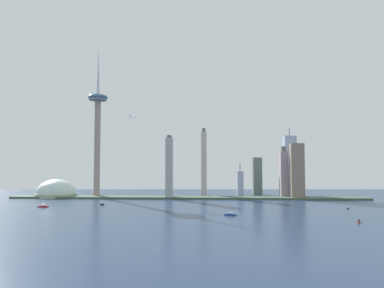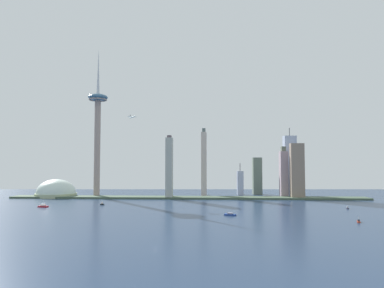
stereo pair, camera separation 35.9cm
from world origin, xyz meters
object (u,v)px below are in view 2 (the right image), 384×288
at_px(observation_tower, 98,121).
at_px(skyscraper_1, 204,163).
at_px(skyscraper_0, 257,176).
at_px(skyscraper_2, 169,168).
at_px(boat_0, 102,204).
at_px(skyscraper_4, 297,171).
at_px(boat_4, 43,206).
at_px(boat_3, 348,208).
at_px(stadium_dome, 56,193).
at_px(skyscraper_3, 290,166).
at_px(boat_2, 230,214).
at_px(airplane, 132,117).
at_px(skyscraper_6, 284,173).
at_px(boat_1, 359,221).
at_px(skyscraper_5, 240,183).

relative_size(observation_tower, skyscraper_1, 2.13).
bearing_deg(skyscraper_0, skyscraper_2, -150.65).
bearing_deg(skyscraper_0, boat_0, -142.78).
height_order(skyscraper_4, boat_4, skyscraper_4).
bearing_deg(skyscraper_2, boat_3, -26.09).
xyz_separation_m(stadium_dome, boat_3, (562.95, -175.76, -6.06)).
bearing_deg(observation_tower, skyscraper_3, 5.67).
bearing_deg(boat_3, boat_2, 122.14).
distance_m(skyscraper_0, skyscraper_4, 126.95).
bearing_deg(boat_0, skyscraper_2, -123.89).
height_order(boat_0, boat_2, boat_0).
bearing_deg(airplane, boat_0, -52.56).
xyz_separation_m(skyscraper_0, skyscraper_6, (47.07, -76.12, 8.15)).
bearing_deg(stadium_dome, boat_0, -44.15).
bearing_deg(boat_2, stadium_dome, -13.40).
height_order(boat_4, airplane, airplane).
distance_m(skyscraper_2, boat_0, 171.50).
bearing_deg(skyscraper_2, boat_1, -46.00).
distance_m(skyscraper_0, boat_1, 403.42).
bearing_deg(stadium_dome, skyscraper_6, 1.31).
distance_m(stadium_dome, boat_1, 609.38).
relative_size(boat_2, boat_4, 0.98).
relative_size(skyscraper_2, boat_3, 17.83).
bearing_deg(observation_tower, skyscraper_5, 11.90).
xyz_separation_m(observation_tower, skyscraper_4, (430.94, -18.53, -109.98)).
distance_m(observation_tower, skyscraper_4, 445.14).
height_order(boat_0, boat_4, boat_4).
relative_size(skyscraper_1, boat_0, 16.65).
bearing_deg(skyscraper_5, skyscraper_0, 25.04).
height_order(boat_1, boat_3, boat_1).
bearing_deg(boat_4, boat_3, -167.93).
relative_size(skyscraper_6, boat_3, 14.82).
relative_size(stadium_dome, airplane, 4.39).
bearing_deg(boat_0, skyscraper_3, -145.75).
relative_size(observation_tower, stadium_dome, 3.73).
bearing_deg(skyscraper_6, boat_3, -71.32).
xyz_separation_m(skyscraper_1, airplane, (-148.93, -89.39, 96.53)).
height_order(stadium_dome, boat_1, stadium_dome).
distance_m(skyscraper_4, boat_4, 494.10).
distance_m(skyscraper_1, skyscraper_6, 180.28).
bearing_deg(boat_1, skyscraper_3, -159.66).
distance_m(skyscraper_2, boat_3, 350.09).
distance_m(stadium_dome, boat_0, 206.45).
bearing_deg(skyscraper_4, airplane, -176.94).
relative_size(stadium_dome, skyscraper_2, 0.67).
bearing_deg(airplane, skyscraper_0, 76.64).
height_order(skyscraper_4, skyscraper_6, skyscraper_4).
bearing_deg(skyscraper_4, boat_1, -89.03).
relative_size(skyscraper_2, skyscraper_6, 1.20).
bearing_deg(skyscraper_4, skyscraper_3, 90.90).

